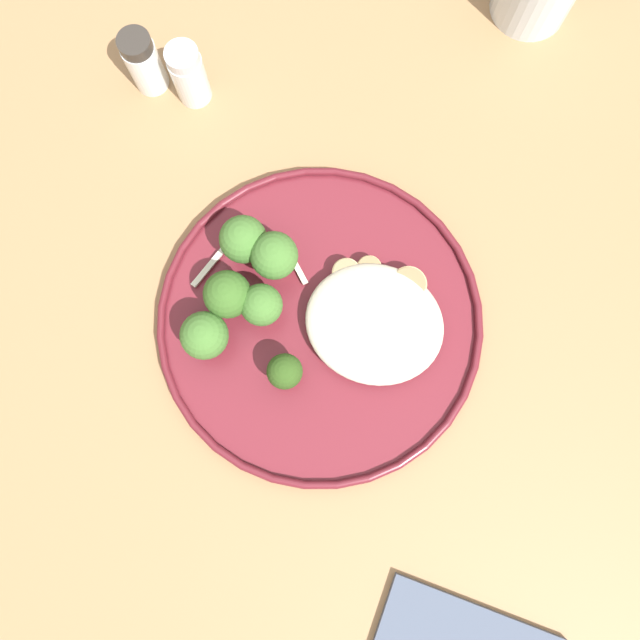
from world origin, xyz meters
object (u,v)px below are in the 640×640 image
(seared_scallop_half_hidden, at_px, (406,319))
(pepper_shaker, at_px, (144,62))
(dinner_plate, at_px, (320,322))
(broccoli_floret_left_leaning, at_px, (243,240))
(broccoli_floret_front_edge, at_px, (204,336))
(broccoli_floret_split_head, at_px, (229,290))
(seared_scallop_tilted_round, at_px, (408,286))
(broccoli_floret_near_rim, at_px, (274,256))
(seared_scallop_front_small, at_px, (346,273))
(seared_scallop_rear_pale, at_px, (372,327))
(broccoli_floret_center_pile, at_px, (261,308))
(salt_shaker, at_px, (189,75))
(broccoli_floret_small_sprig, at_px, (285,372))
(seared_scallop_left_edge, at_px, (398,356))
(seared_scallop_on_noodles, at_px, (369,269))

(seared_scallop_half_hidden, xyz_separation_m, pepper_shaker, (0.30, -0.16, 0.01))
(dinner_plate, height_order, broccoli_floret_left_leaning, broccoli_floret_left_leaning)
(broccoli_floret_front_edge, relative_size, broccoli_floret_split_head, 0.91)
(seared_scallop_tilted_round, distance_m, broccoli_floret_split_head, 0.16)
(broccoli_floret_near_rim, bearing_deg, seared_scallop_front_small, -170.29)
(seared_scallop_rear_pale, distance_m, broccoli_floret_center_pile, 0.10)
(salt_shaker, bearing_deg, broccoli_floret_small_sprig, 125.12)
(broccoli_floret_center_pile, bearing_deg, seared_scallop_half_hidden, -165.71)
(seared_scallop_half_hidden, distance_m, broccoli_floret_split_head, 0.15)
(broccoli_floret_front_edge, height_order, broccoli_floret_center_pile, same)
(broccoli_floret_center_pile, bearing_deg, seared_scallop_tilted_round, -152.36)
(seared_scallop_rear_pale, bearing_deg, broccoli_floret_split_head, 3.80)
(seared_scallop_rear_pale, height_order, pepper_shaker, pepper_shaker)
(pepper_shaker, bearing_deg, seared_scallop_half_hidden, 151.55)
(broccoli_floret_left_leaning, xyz_separation_m, pepper_shaker, (0.14, -0.14, -0.01))
(seared_scallop_left_edge, bearing_deg, salt_shaker, -37.20)
(broccoli_floret_center_pile, bearing_deg, pepper_shaker, -47.54)
(salt_shaker, bearing_deg, seared_scallop_left_edge, 142.80)
(seared_scallop_front_small, height_order, seared_scallop_tilted_round, seared_scallop_tilted_round)
(broccoli_floret_near_rim, bearing_deg, seared_scallop_tilted_round, -172.79)
(broccoli_floret_center_pile, distance_m, salt_shaker, 0.23)
(salt_shaker, bearing_deg, seared_scallop_front_small, 144.60)
(broccoli_floret_center_pile, bearing_deg, seared_scallop_rear_pale, -170.64)
(broccoli_floret_small_sprig, bearing_deg, seared_scallop_left_edge, -154.68)
(broccoli_floret_center_pile, bearing_deg, seared_scallop_on_noodles, -139.75)
(seared_scallop_on_noodles, xyz_separation_m, broccoli_floret_near_rim, (0.08, 0.02, 0.03))
(seared_scallop_tilted_round, bearing_deg, seared_scallop_left_edge, 98.21)
(broccoli_floret_left_leaning, relative_size, pepper_shaker, 0.86)
(dinner_plate, relative_size, seared_scallop_rear_pale, 8.11)
(seared_scallop_left_edge, distance_m, pepper_shaker, 0.36)
(seared_scallop_front_small, height_order, broccoli_floret_left_leaning, broccoli_floret_left_leaning)
(seared_scallop_left_edge, relative_size, broccoli_floret_front_edge, 0.51)
(seared_scallop_on_noodles, height_order, broccoli_floret_center_pile, broccoli_floret_center_pile)
(seared_scallop_rear_pale, xyz_separation_m, seared_scallop_tilted_round, (-0.02, -0.04, 0.00))
(broccoli_floret_front_edge, bearing_deg, seared_scallop_front_small, -137.03)
(dinner_plate, relative_size, broccoli_floret_near_rim, 4.71)
(seared_scallop_rear_pale, xyz_separation_m, broccoli_floret_front_edge, (0.13, 0.05, 0.02))
(seared_scallop_half_hidden, xyz_separation_m, broccoli_floret_front_edge, (0.16, 0.07, 0.02))
(seared_scallop_front_small, bearing_deg, seared_scallop_rear_pale, 130.81)
(seared_scallop_rear_pale, relative_size, seared_scallop_tilted_round, 1.12)
(broccoli_floret_small_sprig, bearing_deg, seared_scallop_half_hidden, -139.04)
(salt_shaker, distance_m, pepper_shaker, 0.04)
(seared_scallop_left_edge, relative_size, seared_scallop_on_noodles, 1.22)
(salt_shaker, bearing_deg, dinner_plate, 134.71)
(seared_scallop_left_edge, relative_size, broccoli_floret_split_head, 0.46)
(seared_scallop_half_hidden, bearing_deg, broccoli_floret_near_rim, -6.73)
(seared_scallop_half_hidden, xyz_separation_m, broccoli_floret_split_head, (0.15, 0.02, 0.02))
(broccoli_floret_left_leaning, bearing_deg, broccoli_floret_front_edge, 85.91)
(broccoli_floret_near_rim, bearing_deg, broccoli_floret_left_leaning, -13.28)
(broccoli_floret_left_leaning, distance_m, broccoli_floret_near_rim, 0.03)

